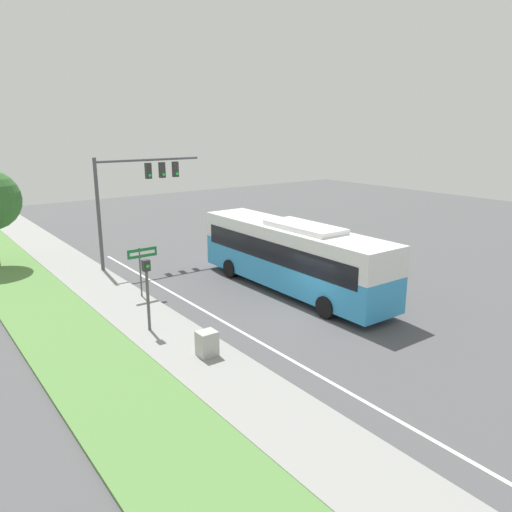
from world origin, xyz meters
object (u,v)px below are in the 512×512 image
(bus, at_px, (292,254))
(signal_gantry, at_px, (135,186))
(street_sign, at_px, (141,262))
(pedestrian_signal, at_px, (147,284))
(utility_cabinet, at_px, (207,343))

(bus, height_order, signal_gantry, signal_gantry)
(street_sign, bearing_deg, pedestrian_signal, -110.87)
(pedestrian_signal, distance_m, street_sign, 4.28)
(bus, distance_m, pedestrian_signal, 7.99)
(bus, height_order, street_sign, bus)
(street_sign, xyz_separation_m, utility_cabinet, (-0.85, -7.33, -1.24))
(street_sign, relative_size, utility_cabinet, 2.77)
(utility_cabinet, bearing_deg, street_sign, 83.39)
(bus, xyz_separation_m, utility_cabinet, (-7.29, -3.96, -1.34))
(bus, distance_m, street_sign, 7.27)
(signal_gantry, bearing_deg, pedestrian_signal, -111.59)
(bus, relative_size, pedestrian_signal, 3.94)
(utility_cabinet, bearing_deg, bus, 28.50)
(signal_gantry, bearing_deg, street_sign, -112.12)
(signal_gantry, height_order, utility_cabinet, signal_gantry)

